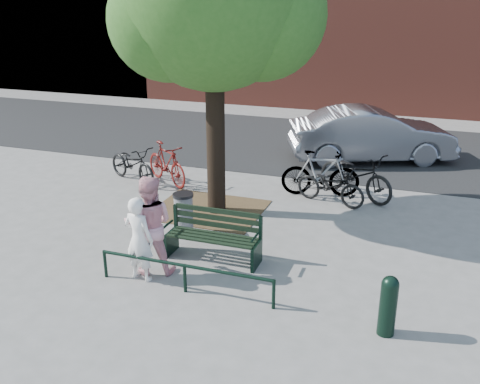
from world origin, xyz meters
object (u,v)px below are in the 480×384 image
at_px(bollard, 388,304).
at_px(litter_bin, 184,213).
at_px(parked_car, 371,135).
at_px(park_bench, 214,234).
at_px(person_left, 139,239).
at_px(person_right, 149,225).
at_px(bicycle_c, 331,185).

height_order(bollard, litter_bin, bollard).
bearing_deg(parked_car, park_bench, 141.98).
bearing_deg(person_left, park_bench, -120.33).
height_order(litter_bin, parked_car, parked_car).
height_order(bollard, parked_car, parked_car).
bearing_deg(litter_bin, person_right, -84.97).
distance_m(park_bench, person_left, 1.47).
height_order(park_bench, parked_car, parked_car).
relative_size(litter_bin, parked_car, 0.18).
relative_size(park_bench, person_left, 1.16).
distance_m(person_right, bicycle_c, 4.92).
bearing_deg(bollard, park_bench, 156.76).
relative_size(bollard, litter_bin, 1.08).
bearing_deg(person_left, litter_bin, -78.98).
xyz_separation_m(person_left, parked_car, (2.87, 8.40, 0.02)).
bearing_deg(litter_bin, person_left, -87.04).
height_order(bicycle_c, parked_car, parked_car).
height_order(person_right, bollard, person_right).
bearing_deg(bicycle_c, bollard, -143.89).
bearing_deg(bicycle_c, park_bench, 173.18).
relative_size(person_right, parked_car, 0.38).
relative_size(park_bench, person_right, 0.98).
distance_m(person_right, bollard, 4.10).
relative_size(park_bench, litter_bin, 2.04).
relative_size(bollard, parked_car, 0.20).
bearing_deg(person_right, person_left, 60.44).
xyz_separation_m(person_left, bicycle_c, (2.40, 4.58, -0.30)).
bearing_deg(person_right, parked_car, -129.64).
xyz_separation_m(person_left, bollard, (4.09, -0.24, -0.25)).
bearing_deg(person_right, bollard, 152.13).
height_order(litter_bin, bicycle_c, bicycle_c).
distance_m(bicycle_c, parked_car, 3.86).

